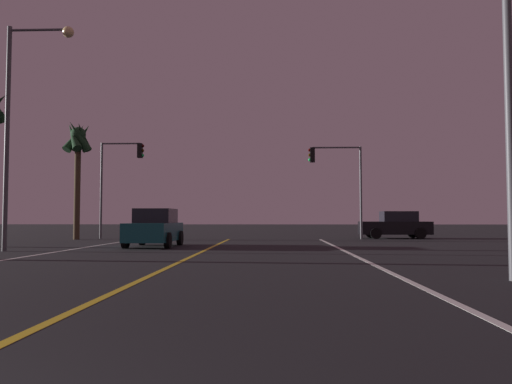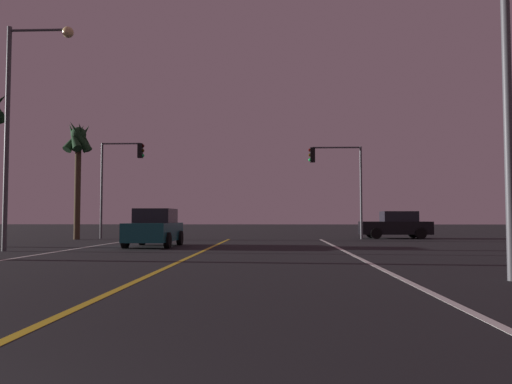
{
  "view_description": "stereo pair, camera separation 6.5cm",
  "coord_description": "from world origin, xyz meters",
  "px_view_note": "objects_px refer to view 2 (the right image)",
  "views": [
    {
      "loc": [
        2.77,
        -1.57,
        1.28
      ],
      "look_at": [
        1.78,
        24.93,
        2.65
      ],
      "focal_mm": 35.49,
      "sensor_mm": 36.0,
      "label": 1
    },
    {
      "loc": [
        2.84,
        -1.57,
        1.28
      ],
      "look_at": [
        1.78,
        24.93,
        2.65
      ],
      "focal_mm": 35.49,
      "sensor_mm": 36.0,
      "label": 2
    }
  ],
  "objects_px": {
    "street_lamp_left_mid": "(22,108)",
    "car_crossing_side": "(396,225)",
    "palm_tree_left_far": "(78,145)",
    "traffic_light_near_right": "(336,170)",
    "traffic_light_near_left": "(121,168)",
    "car_oncoming": "(155,228)",
    "street_lamp_right_near": "(477,50)"
  },
  "relations": [
    {
      "from": "street_lamp_left_mid",
      "to": "car_crossing_side",
      "type": "bearing_deg",
      "value": 36.56
    },
    {
      "from": "palm_tree_left_far",
      "to": "traffic_light_near_right",
      "type": "bearing_deg",
      "value": 4.58
    },
    {
      "from": "traffic_light_near_right",
      "to": "traffic_light_near_left",
      "type": "height_order",
      "value": "traffic_light_near_left"
    },
    {
      "from": "traffic_light_near_left",
      "to": "street_lamp_left_mid",
      "type": "relative_size",
      "value": 0.68
    },
    {
      "from": "car_oncoming",
      "to": "palm_tree_left_far",
      "type": "distance_m",
      "value": 10.79
    },
    {
      "from": "car_oncoming",
      "to": "car_crossing_side",
      "type": "relative_size",
      "value": 1.0
    },
    {
      "from": "traffic_light_near_left",
      "to": "palm_tree_left_far",
      "type": "bearing_deg",
      "value": -150.83
    },
    {
      "from": "car_crossing_side",
      "to": "palm_tree_left_far",
      "type": "bearing_deg",
      "value": 6.98
    },
    {
      "from": "car_oncoming",
      "to": "traffic_light_near_right",
      "type": "relative_size",
      "value": 0.76
    },
    {
      "from": "street_lamp_right_near",
      "to": "street_lamp_left_mid",
      "type": "distance_m",
      "value": 16.53
    },
    {
      "from": "car_oncoming",
      "to": "traffic_light_near_left",
      "type": "height_order",
      "value": "traffic_light_near_left"
    },
    {
      "from": "car_oncoming",
      "to": "traffic_light_near_left",
      "type": "distance_m",
      "value": 10.09
    },
    {
      "from": "traffic_light_near_left",
      "to": "traffic_light_near_right",
      "type": "bearing_deg",
      "value": -0.0
    },
    {
      "from": "car_crossing_side",
      "to": "street_lamp_right_near",
      "type": "relative_size",
      "value": 0.58
    },
    {
      "from": "car_crossing_side",
      "to": "traffic_light_near_right",
      "type": "height_order",
      "value": "traffic_light_near_right"
    },
    {
      "from": "palm_tree_left_far",
      "to": "traffic_light_near_left",
      "type": "bearing_deg",
      "value": 29.17
    },
    {
      "from": "palm_tree_left_far",
      "to": "street_lamp_right_near",
      "type": "bearing_deg",
      "value": -49.92
    },
    {
      "from": "car_oncoming",
      "to": "street_lamp_left_mid",
      "type": "xyz_separation_m",
      "value": [
        -4.47,
        -3.34,
        4.74
      ]
    },
    {
      "from": "street_lamp_left_mid",
      "to": "traffic_light_near_right",
      "type": "bearing_deg",
      "value": 40.97
    },
    {
      "from": "car_crossing_side",
      "to": "traffic_light_near_left",
      "type": "relative_size",
      "value": 0.72
    },
    {
      "from": "street_lamp_right_near",
      "to": "palm_tree_left_far",
      "type": "xyz_separation_m",
      "value": [
        -16.08,
        19.11,
        0.84
      ]
    },
    {
      "from": "car_oncoming",
      "to": "car_crossing_side",
      "type": "distance_m",
      "value": 16.12
    },
    {
      "from": "traffic_light_near_right",
      "to": "street_lamp_left_mid",
      "type": "distance_m",
      "value": 18.05
    },
    {
      "from": "car_crossing_side",
      "to": "street_lamp_left_mid",
      "type": "height_order",
      "value": "street_lamp_left_mid"
    },
    {
      "from": "palm_tree_left_far",
      "to": "street_lamp_left_mid",
      "type": "bearing_deg",
      "value": -79.47
    },
    {
      "from": "car_oncoming",
      "to": "traffic_light_near_left",
      "type": "xyz_separation_m",
      "value": [
        -4.19,
        8.46,
        3.55
      ]
    },
    {
      "from": "car_oncoming",
      "to": "street_lamp_left_mid",
      "type": "distance_m",
      "value": 7.32
    },
    {
      "from": "traffic_light_near_left",
      "to": "car_crossing_side",
      "type": "bearing_deg",
      "value": 3.76
    },
    {
      "from": "car_crossing_side",
      "to": "traffic_light_near_right",
      "type": "distance_m",
      "value": 5.23
    },
    {
      "from": "traffic_light_near_left",
      "to": "street_lamp_right_near",
      "type": "height_order",
      "value": "street_lamp_right_near"
    },
    {
      "from": "street_lamp_left_mid",
      "to": "street_lamp_right_near",
      "type": "bearing_deg",
      "value": -31.23
    },
    {
      "from": "car_crossing_side",
      "to": "palm_tree_left_far",
      "type": "xyz_separation_m",
      "value": [
        -19.39,
        -2.37,
        4.81
      ]
    }
  ]
}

